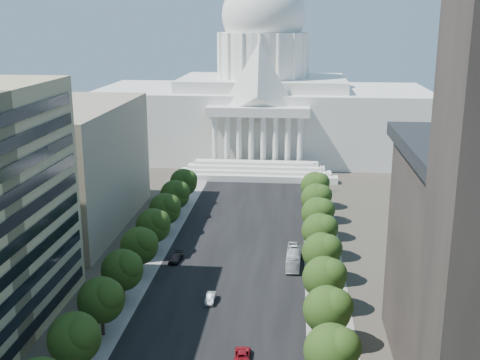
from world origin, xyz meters
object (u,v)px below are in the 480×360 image
(car_red, at_px, (242,355))
(car_silver, at_px, (211,298))
(city_bus, at_px, (294,257))
(car_dark_b, at_px, (176,258))

(car_red, bearing_deg, car_silver, -69.37)
(car_red, bearing_deg, city_bus, -102.85)
(car_silver, height_order, car_dark_b, car_dark_b)
(car_dark_b, bearing_deg, car_red, -57.56)
(car_silver, height_order, car_red, car_silver)
(car_silver, relative_size, car_dark_b, 0.85)
(car_silver, xyz_separation_m, city_bus, (14.89, 18.51, 0.89))
(car_silver, bearing_deg, car_red, -67.23)
(car_red, distance_m, city_bus, 37.63)
(car_silver, height_order, city_bus, city_bus)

